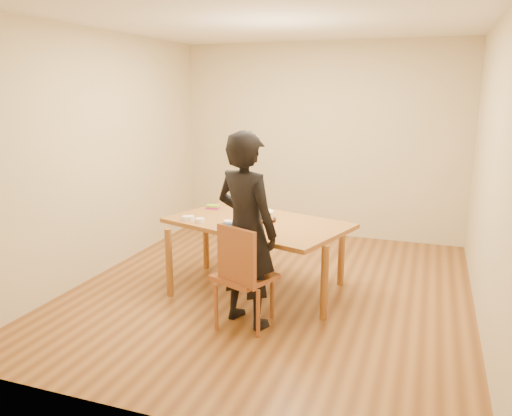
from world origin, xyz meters
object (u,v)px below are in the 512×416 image
(cake_plate, at_px, (263,219))
(person, at_px, (246,230))
(dining_chair, at_px, (245,277))
(cake, at_px, (263,215))
(dining_table, at_px, (258,223))

(cake_plate, height_order, person, person)
(dining_chair, bearing_deg, person, 112.76)
(cake, distance_m, person, 0.78)
(dining_table, relative_size, dining_chair, 3.92)
(dining_table, xyz_separation_m, cake, (0.04, 0.04, 0.08))
(cake, height_order, person, person)
(cake_plate, relative_size, person, 0.16)
(cake_plate, distance_m, cake, 0.05)
(cake_plate, bearing_deg, dining_table, -137.99)
(cake_plate, xyz_separation_m, person, (0.11, -0.77, 0.10))
(dining_chair, height_order, cake_plate, cake_plate)
(dining_chair, relative_size, cake_plate, 1.64)
(dining_chair, bearing_deg, cake, 120.20)
(person, bearing_deg, cake, -61.27)
(cake, bearing_deg, person, -82.13)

